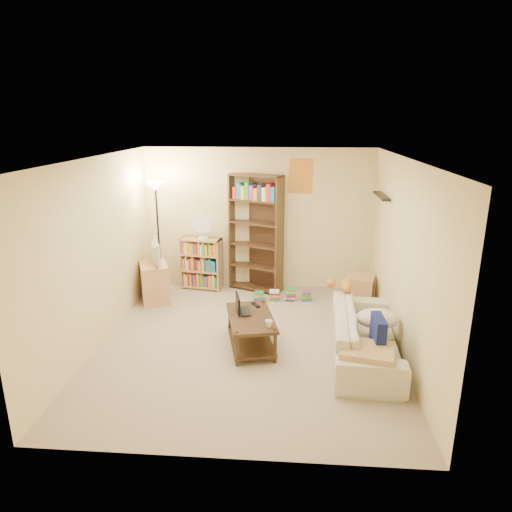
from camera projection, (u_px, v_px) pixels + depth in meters
name	position (u px, v px, depth m)	size (l,w,h in m)	color
room	(247.00, 228.00, 5.84)	(4.50, 4.54, 2.52)	tan
sofa	(365.00, 335.00, 5.88)	(0.94, 2.10, 0.60)	beige
navy_pillow	(378.00, 331.00, 5.36)	(0.39, 0.12, 0.35)	navy
cream_blanket	(378.00, 318.00, 5.84)	(0.55, 0.39, 0.24)	beige
tabby_cat	(343.00, 285.00, 6.55)	(0.47, 0.19, 0.16)	orange
coffee_table	(251.00, 327.00, 6.09)	(0.79, 1.13, 0.46)	#3E2D18
laptop	(249.00, 311.00, 6.17)	(0.27, 0.36, 0.03)	black
laptop_screen	(238.00, 303.00, 6.11)	(0.01, 0.34, 0.23)	white
mug	(269.00, 324.00, 5.72)	(0.12, 0.12, 0.09)	white
tv_remote	(255.00, 305.00, 6.38)	(0.06, 0.18, 0.02)	black
tv_stand	(155.00, 282.00, 7.67)	(0.43, 0.61, 0.65)	tan
television	(152.00, 252.00, 7.52)	(0.35, 0.68, 0.40)	black
tall_bookshelf	(256.00, 231.00, 7.94)	(0.98, 0.65, 2.07)	#422F19
short_bookshelf	(202.00, 264.00, 8.20)	(0.76, 0.40, 0.93)	tan
desk_fan	(203.00, 226.00, 7.95)	(0.33, 0.19, 0.45)	white
floor_lamp	(157.00, 206.00, 7.59)	(0.33, 0.33, 1.98)	black
side_table	(359.00, 291.00, 7.51)	(0.43, 0.43, 0.50)	tan
end_cabinet	(366.00, 367.00, 5.22)	(0.58, 0.49, 0.49)	tan
book_stacks	(283.00, 295.00, 7.74)	(0.98, 0.19, 0.21)	red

